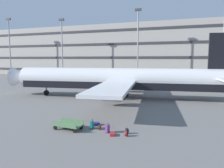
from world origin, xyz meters
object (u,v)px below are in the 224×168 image
object	(u,v)px
suitcase_orange	(92,125)
suitcase_small	(108,128)
airliner	(119,80)
backpack_teal	(126,134)
suitcase_purple	(95,124)
backpack_black	(127,131)
baggage_cart	(68,125)
suitcase_laid_flat	(112,134)
backpack_large	(100,127)

from	to	relation	value
suitcase_orange	suitcase_small	bearing A→B (deg)	-14.33
airliner	backpack_teal	distance (m)	17.77
suitcase_small	suitcase_purple	size ratio (longest dim) A/B	0.95
suitcase_orange	backpack_teal	world-z (taller)	suitcase_orange
suitcase_purple	backpack_teal	distance (m)	4.10
suitcase_small	backpack_black	xyz separation A→B (m)	(1.68, 0.33, -0.13)
suitcase_purple	baggage_cart	xyz separation A→B (m)	(-1.81, -1.95, 0.29)
suitcase_small	backpack_teal	size ratio (longest dim) A/B	1.63
backpack_black	airliner	bearing A→B (deg)	110.47
suitcase_orange	suitcase_laid_flat	size ratio (longest dim) A/B	1.22
baggage_cart	backpack_black	bearing A→B (deg)	8.14
airliner	backpack_large	bearing A→B (deg)	-78.20
backpack_teal	baggage_cart	xyz separation A→B (m)	(-5.46, -0.09, 0.20)
suitcase_laid_flat	backpack_black	world-z (taller)	backpack_black
suitcase_laid_flat	backpack_large	size ratio (longest dim) A/B	1.53
backpack_teal	baggage_cart	world-z (taller)	baggage_cart
suitcase_small	suitcase_laid_flat	bearing A→B (deg)	-38.41
suitcase_orange	baggage_cart	world-z (taller)	suitcase_orange
suitcase_orange	suitcase_laid_flat	xyz separation A→B (m)	(2.36, -0.95, -0.29)
suitcase_purple	suitcase_small	bearing A→B (deg)	-39.18
suitcase_orange	suitcase_small	xyz separation A→B (m)	(1.72, -0.44, -0.03)
suitcase_orange	backpack_black	xyz separation A→B (m)	(3.40, -0.10, -0.16)
airliner	suitcase_small	world-z (taller)	airliner
suitcase_laid_flat	suitcase_purple	bearing A→B (deg)	141.02
airliner	suitcase_small	distance (m)	16.90
airliner	backpack_black	distance (m)	17.11
suitcase_small	backpack_large	distance (m)	1.06
suitcase_purple	backpack_black	world-z (taller)	backpack_black
backpack_black	backpack_large	xyz separation A→B (m)	(-2.62, 0.12, -0.02)
airliner	suitcase_purple	world-z (taller)	airliner
suitcase_purple	backpack_large	bearing A→B (deg)	-49.21
suitcase_laid_flat	suitcase_small	distance (m)	0.86
airliner	suitcase_laid_flat	bearing A→B (deg)	-73.73
suitcase_small	backpack_black	world-z (taller)	suitcase_small
backpack_teal	backpack_large	world-z (taller)	backpack_teal
suitcase_laid_flat	baggage_cart	size ratio (longest dim) A/B	0.23
baggage_cart	airliner	bearing A→B (deg)	91.92
suitcase_purple	backpack_large	distance (m)	1.41
backpack_teal	suitcase_small	bearing A→B (deg)	169.35
airliner	baggage_cart	size ratio (longest dim) A/B	11.59
airliner	suitcase_purple	xyz separation A→B (m)	(2.36, -14.64, -2.82)
airliner	suitcase_purple	distance (m)	15.10
suitcase_laid_flat	backpack_large	distance (m)	1.85
suitcase_laid_flat	backpack_teal	world-z (taller)	backpack_teal
airliner	backpack_black	xyz separation A→B (m)	(5.91, -15.82, -2.71)
suitcase_purple	backpack_black	xyz separation A→B (m)	(3.54, -1.18, 0.11)
airliner	suitcase_laid_flat	world-z (taller)	airliner
backpack_black	backpack_teal	xyz separation A→B (m)	(0.11, -0.67, -0.01)
suitcase_laid_flat	baggage_cart	xyz separation A→B (m)	(-4.31, 0.08, 0.32)
suitcase_purple	backpack_black	distance (m)	3.74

